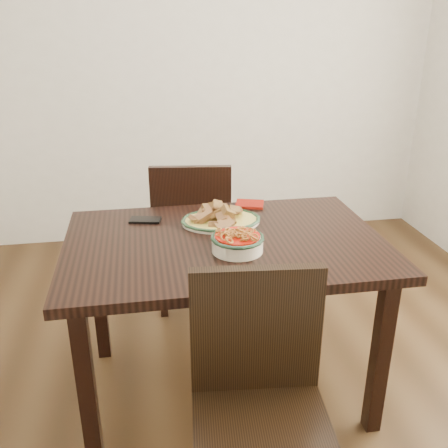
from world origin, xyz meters
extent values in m
plane|color=#342110|center=(0.00, 0.00, 0.00)|extent=(3.50, 3.50, 0.00)
cube|color=silver|center=(0.00, 1.75, 1.30)|extent=(3.50, 0.10, 2.60)
cube|color=black|center=(-0.10, -0.08, 0.73)|extent=(1.29, 0.86, 0.04)
cube|color=black|center=(-0.66, -0.42, 0.35)|extent=(0.06, 0.06, 0.71)
cube|color=black|center=(0.46, -0.42, 0.35)|extent=(0.06, 0.06, 0.71)
cube|color=black|center=(-0.66, 0.27, 0.35)|extent=(0.06, 0.06, 0.71)
cube|color=black|center=(0.46, 0.27, 0.35)|extent=(0.06, 0.06, 0.71)
cube|color=black|center=(-0.15, 0.72, 0.43)|extent=(0.47, 0.47, 0.04)
cube|color=black|center=(0.04, 0.87, 0.21)|extent=(0.04, 0.04, 0.41)
cube|color=black|center=(-0.30, 0.91, 0.21)|extent=(0.04, 0.04, 0.41)
cube|color=black|center=(-0.01, 0.53, 0.21)|extent=(0.04, 0.04, 0.41)
cube|color=black|center=(-0.34, 0.58, 0.21)|extent=(0.04, 0.04, 0.41)
cube|color=black|center=(-0.18, 0.54, 0.67)|extent=(0.42, 0.09, 0.44)
cube|color=black|center=(-0.11, -0.80, 0.43)|extent=(0.46, 0.46, 0.04)
cube|color=black|center=(-0.27, -0.61, 0.21)|extent=(0.04, 0.04, 0.41)
cube|color=black|center=(0.07, -0.64, 0.21)|extent=(0.04, 0.04, 0.41)
cube|color=black|center=(-0.09, -0.61, 0.67)|extent=(0.42, 0.08, 0.44)
ellipsoid|color=#F3E9CD|center=(-0.09, 0.10, 0.76)|extent=(0.34, 0.26, 0.02)
ellipsoid|color=gold|center=(-0.09, 0.10, 0.76)|extent=(0.33, 0.25, 0.01)
torus|color=#18341E|center=(-0.09, 0.10, 0.77)|extent=(0.27, 0.27, 0.01)
cylinder|color=#F4ECCE|center=(-0.07, -0.19, 0.78)|extent=(0.20, 0.20, 0.06)
torus|color=#163220|center=(-0.07, -0.19, 0.81)|extent=(0.21, 0.21, 0.02)
cylinder|color=#AC1407|center=(-0.07, -0.19, 0.81)|extent=(0.17, 0.17, 0.01)
cube|color=black|center=(-0.42, 0.18, 0.76)|extent=(0.15, 0.10, 0.01)
cube|color=maroon|center=(0.08, 0.30, 0.76)|extent=(0.16, 0.14, 0.01)
camera|label=1|loc=(-0.42, -1.90, 1.58)|focal=40.00mm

